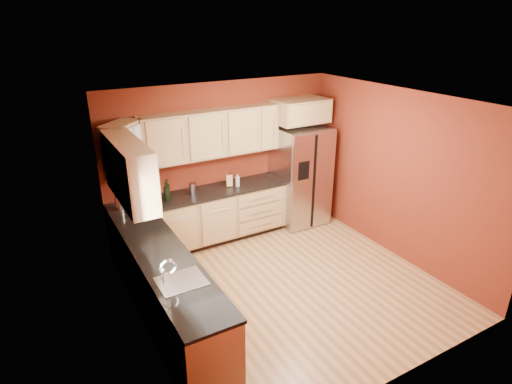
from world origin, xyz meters
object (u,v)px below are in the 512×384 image
wine_bottle_a (166,192)px  soap_dispenser (238,180)px  knife_block (229,180)px  refrigerator (300,176)px  canister_left (119,203)px

wine_bottle_a → soap_dispenser: bearing=0.1°
knife_block → soap_dispenser: (0.11, -0.08, 0.01)m
refrigerator → soap_dispenser: size_ratio=8.74×
canister_left → wine_bottle_a: bearing=-3.1°
canister_left → wine_bottle_a: (0.70, -0.04, 0.05)m
refrigerator → wine_bottle_a: 2.48m
wine_bottle_a → canister_left: bearing=176.9°
wine_bottle_a → soap_dispenser: (1.23, 0.00, -0.05)m
refrigerator → knife_block: bearing=175.1°
wine_bottle_a → knife_block: size_ratio=1.60×
canister_left → soap_dispenser: canister_left is taller
canister_left → knife_block: size_ratio=1.06×
knife_block → wine_bottle_a: bearing=-152.6°
soap_dispenser → refrigerator: bearing=-1.5°
refrigerator → wine_bottle_a: size_ratio=5.77×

